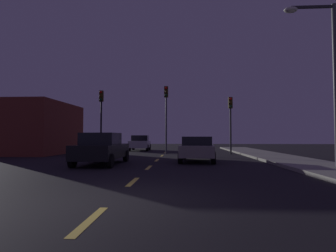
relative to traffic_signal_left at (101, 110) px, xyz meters
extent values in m
plane|color=black|center=(5.18, -8.91, -3.62)|extent=(80.00, 80.00, 0.00)
cube|color=gray|center=(12.68, -8.91, -3.55)|extent=(3.00, 40.00, 0.15)
cube|color=#EACC4C|center=(5.18, -17.11, -3.62)|extent=(0.16, 1.60, 0.01)
cube|color=#EACC4C|center=(5.18, -13.31, -3.62)|extent=(0.16, 1.60, 0.01)
cube|color=#EACC4C|center=(5.18, -9.51, -3.62)|extent=(0.16, 1.60, 0.01)
cube|color=#EACC4C|center=(5.18, -5.71, -3.62)|extent=(0.16, 1.60, 0.01)
cube|color=#EACC4C|center=(5.18, -1.91, -3.62)|extent=(0.16, 1.60, 0.01)
cube|color=#EACC4C|center=(5.18, 1.89, -3.62)|extent=(0.16, 1.60, 0.01)
cylinder|color=black|center=(0.00, 0.02, -1.03)|extent=(0.14, 0.14, 5.19)
cube|color=#382D0C|center=(0.00, 0.02, 1.12)|extent=(0.32, 0.24, 0.90)
sphere|color=red|center=(0.00, -0.14, 1.42)|extent=(0.20, 0.20, 0.20)
sphere|color=#3F2D0C|center=(0.00, -0.14, 1.12)|extent=(0.20, 0.20, 0.20)
sphere|color=#0C3319|center=(0.00, -0.14, 0.82)|extent=(0.20, 0.20, 0.20)
cylinder|color=#4C4C51|center=(5.36, 0.02, -0.87)|extent=(0.14, 0.14, 5.50)
cube|color=#382D0C|center=(5.36, 0.02, 1.43)|extent=(0.32, 0.24, 0.90)
sphere|color=red|center=(5.36, -0.14, 1.73)|extent=(0.20, 0.20, 0.20)
sphere|color=#3F2D0C|center=(5.36, -0.14, 1.43)|extent=(0.20, 0.20, 0.20)
sphere|color=#0C3319|center=(5.36, -0.14, 1.13)|extent=(0.20, 0.20, 0.20)
cylinder|color=#2D2D30|center=(10.53, 0.02, -1.34)|extent=(0.14, 0.14, 4.57)
cube|color=#382D0C|center=(10.53, 0.02, 0.50)|extent=(0.32, 0.24, 0.90)
sphere|color=red|center=(10.53, -0.14, 0.80)|extent=(0.20, 0.20, 0.20)
sphere|color=#3F2D0C|center=(10.53, -0.14, 0.50)|extent=(0.20, 0.20, 0.20)
sphere|color=#0C3319|center=(10.53, -0.14, 0.20)|extent=(0.20, 0.20, 0.20)
cube|color=gray|center=(7.54, -6.41, -3.00)|extent=(2.10, 3.98, 0.60)
cube|color=black|center=(7.52, -6.60, -2.46)|extent=(1.71, 1.85, 0.48)
cylinder|color=black|center=(6.81, -4.97, -3.30)|extent=(0.27, 0.66, 0.64)
cylinder|color=black|center=(8.48, -5.10, -3.30)|extent=(0.27, 0.66, 0.64)
cylinder|color=black|center=(6.59, -7.71, -3.30)|extent=(0.27, 0.66, 0.64)
cylinder|color=black|center=(8.26, -7.84, -3.30)|extent=(0.27, 0.66, 0.64)
cube|color=black|center=(2.64, -8.20, -2.96)|extent=(1.87, 4.28, 0.68)
cube|color=black|center=(2.64, -8.41, -2.33)|extent=(1.63, 1.93, 0.58)
cylinder|color=black|center=(1.79, -6.61, -3.30)|extent=(0.22, 0.64, 0.64)
cylinder|color=black|center=(3.51, -6.62, -3.30)|extent=(0.22, 0.64, 0.64)
cylinder|color=black|center=(1.77, -9.78, -3.30)|extent=(0.22, 0.64, 0.64)
cylinder|color=black|center=(3.50, -9.79, -3.30)|extent=(0.22, 0.64, 0.64)
cube|color=silver|center=(2.37, 5.31, -2.97)|extent=(2.01, 3.90, 0.66)
cube|color=black|center=(2.36, 5.50, -2.36)|extent=(1.69, 1.79, 0.55)
cylinder|color=black|center=(3.29, 3.99, -3.30)|extent=(0.25, 0.65, 0.64)
cylinder|color=black|center=(1.57, 3.91, -3.30)|extent=(0.25, 0.65, 0.64)
cylinder|color=black|center=(3.17, 6.71, -3.30)|extent=(0.25, 0.65, 0.64)
cylinder|color=black|center=(1.45, 6.64, -3.30)|extent=(0.25, 0.65, 0.64)
cylinder|color=#4C4C51|center=(12.98, -10.29, -0.18)|extent=(0.18, 0.18, 6.89)
cube|color=#2D2D30|center=(12.11, -10.29, 3.17)|extent=(1.74, 0.10, 0.10)
ellipsoid|color=silver|center=(11.24, -10.29, 3.07)|extent=(0.56, 0.36, 0.24)
cube|color=maroon|center=(-5.09, -0.15, -1.54)|extent=(4.54, 7.24, 4.16)
camera|label=1|loc=(6.73, -21.49, -2.24)|focal=28.50mm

